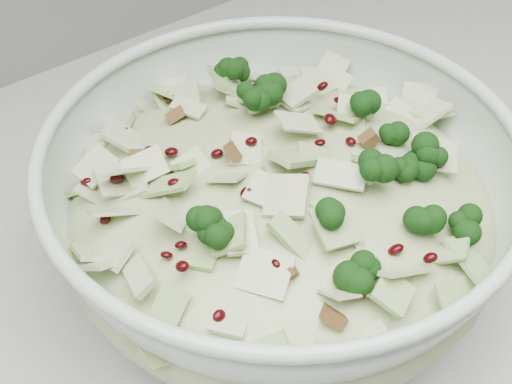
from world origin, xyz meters
The scene contains 3 objects.
counter centered at (0.00, 1.70, 0.45)m, with size 3.60×0.60×0.90m, color beige.
mixing_bowl centered at (-0.60, 1.60, 0.97)m, with size 0.43×0.43×0.13m.
salad centered at (-0.60, 1.60, 0.99)m, with size 0.42×0.42×0.13m.
Camera 1 is at (-0.83, 1.33, 1.33)m, focal length 50.00 mm.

